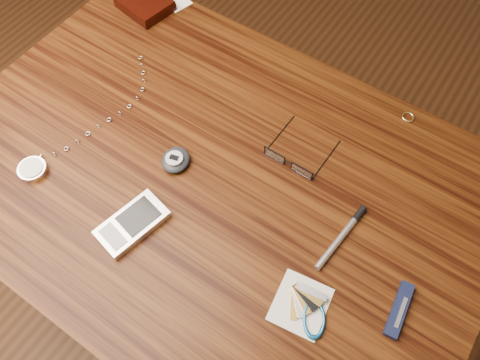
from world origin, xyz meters
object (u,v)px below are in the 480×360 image
(desk, at_px, (213,199))
(pocket_knife, at_px, (399,310))
(pocket_watch, at_px, (38,165))
(pda_phone, at_px, (132,224))
(notepad_keys, at_px, (308,310))
(eyeglasses, at_px, (290,161))
(wallet_and_card, at_px, (146,4))
(pedometer, at_px, (176,160))
(silver_pen, at_px, (345,232))

(desk, xyz_separation_m, pocket_knife, (0.39, -0.04, 0.11))
(pocket_watch, relative_size, pocket_knife, 3.79)
(pda_phone, relative_size, notepad_keys, 1.18)
(pocket_watch, bearing_deg, eyeglasses, 34.92)
(desk, bearing_deg, wallet_and_card, 144.12)
(wallet_and_card, height_order, pedometer, same)
(desk, relative_size, silver_pen, 7.10)
(pocket_watch, distance_m, silver_pen, 0.56)
(notepad_keys, bearing_deg, pda_phone, -172.67)
(pda_phone, relative_size, pocket_knife, 1.38)
(notepad_keys, distance_m, silver_pen, 0.15)
(desk, bearing_deg, silver_pen, 6.53)
(eyeglasses, distance_m, notepad_keys, 0.27)
(eyeglasses, distance_m, pocket_watch, 0.46)
(wallet_and_card, distance_m, eyeglasses, 0.52)
(wallet_and_card, distance_m, pda_phone, 0.54)
(eyeglasses, distance_m, pocket_knife, 0.31)
(wallet_and_card, relative_size, eyeglasses, 1.39)
(wallet_and_card, bearing_deg, desk, -35.88)
(pda_phone, bearing_deg, wallet_and_card, 127.41)
(pocket_watch, bearing_deg, pocket_knife, 11.01)
(wallet_and_card, distance_m, pedometer, 0.43)
(pocket_knife, bearing_deg, eyeglasses, 154.08)
(pedometer, height_order, notepad_keys, pedometer)
(eyeglasses, relative_size, pocket_knife, 1.16)
(pedometer, xyz_separation_m, notepad_keys, (0.33, -0.10, -0.01))
(eyeglasses, height_order, pocket_watch, eyeglasses)
(eyeglasses, relative_size, silver_pen, 0.77)
(pocket_watch, distance_m, notepad_keys, 0.54)
(wallet_and_card, xyz_separation_m, notepad_keys, (0.64, -0.39, -0.01))
(wallet_and_card, bearing_deg, notepad_keys, -31.11)
(desk, bearing_deg, eyeglasses, 41.20)
(pedometer, xyz_separation_m, pocket_knife, (0.45, -0.02, -0.00))
(notepad_keys, bearing_deg, pocket_knife, 34.26)
(eyeglasses, height_order, silver_pen, eyeglasses)
(pedometer, bearing_deg, silver_pen, 8.46)
(pda_phone, bearing_deg, desk, 73.69)
(pocket_watch, relative_size, notepad_keys, 3.26)
(notepad_keys, bearing_deg, pedometer, 163.37)
(pedometer, bearing_deg, desk, 15.98)
(silver_pen, bearing_deg, pocket_watch, -159.50)
(pda_phone, bearing_deg, eyeglasses, 58.54)
(wallet_and_card, bearing_deg, silver_pen, -20.95)
(wallet_and_card, distance_m, pocket_watch, 0.45)
(silver_pen, bearing_deg, pocket_knife, -27.96)
(pda_phone, relative_size, silver_pen, 0.91)
(pocket_watch, bearing_deg, desk, 32.02)
(pocket_watch, relative_size, silver_pen, 2.51)
(desk, relative_size, pocket_knife, 10.73)
(eyeglasses, relative_size, notepad_keys, 1.00)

